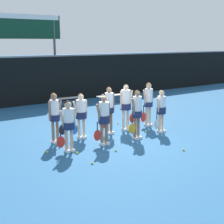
{
  "coord_description": "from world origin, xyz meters",
  "views": [
    {
      "loc": [
        -6.11,
        -8.98,
        3.4
      ],
      "look_at": [
        -0.04,
        0.05,
        0.93
      ],
      "focal_mm": 50.0,
      "sensor_mm": 36.0,
      "label": 1
    }
  ],
  "objects": [
    {
      "name": "tennis_ball_7",
      "position": [
        1.03,
        -2.45,
        0.04
      ],
      "size": [
        0.07,
        0.07,
        0.07
      ],
      "primitive_type": "sphere",
      "color": "#CCE033",
      "rests_on": "ground_plane"
    },
    {
      "name": "player_4",
      "position": [
        -2.01,
        0.58,
        1.02
      ],
      "size": [
        0.64,
        0.35,
        1.72
      ],
      "rotation": [
        0.0,
        0.0,
        0.08
      ],
      "color": "#8C664C",
      "rests_on": "ground_plane"
    },
    {
      "name": "tennis_ball_2",
      "position": [
        1.41,
        -0.16,
        0.03
      ],
      "size": [
        0.06,
        0.06,
        0.06
      ],
      "primitive_type": "sphere",
      "color": "#CCE033",
      "rests_on": "ground_plane"
    },
    {
      "name": "player_2",
      "position": [
        0.56,
        -0.62,
        1.02
      ],
      "size": [
        0.64,
        0.35,
        1.75
      ],
      "rotation": [
        0.0,
        0.0,
        0.19
      ],
      "color": "#8C664C",
      "rests_on": "ground_plane"
    },
    {
      "name": "player_3",
      "position": [
        1.84,
        -0.48,
        0.95
      ],
      "size": [
        0.62,
        0.35,
        1.62
      ],
      "rotation": [
        0.0,
        0.0,
        0.15
      ],
      "color": "beige",
      "rests_on": "ground_plane"
    },
    {
      "name": "bench_courtside",
      "position": [
        3.66,
        5.37,
        0.4
      ],
      "size": [
        2.14,
        0.38,
        0.46
      ],
      "rotation": [
        0.0,
        0.0,
        0.01
      ],
      "color": "#B2B2B7",
      "rests_on": "ground_plane"
    },
    {
      "name": "player_8",
      "position": [
        2.02,
        0.49,
        1.06
      ],
      "size": [
        0.63,
        0.35,
        1.79
      ],
      "rotation": [
        0.0,
        0.0,
        0.03
      ],
      "color": "tan",
      "rests_on": "ground_plane"
    },
    {
      "name": "fence_windscreen",
      "position": [
        0.0,
        7.43,
        1.34
      ],
      "size": [
        60.0,
        0.08,
        2.66
      ],
      "color": "black",
      "rests_on": "ground_plane"
    },
    {
      "name": "player_1",
      "position": [
        -0.75,
        -0.52,
        0.98
      ],
      "size": [
        0.65,
        0.38,
        1.67
      ],
      "rotation": [
        0.0,
        0.0,
        0.06
      ],
      "color": "#8C664C",
      "rests_on": "ground_plane"
    },
    {
      "name": "tennis_ball_3",
      "position": [
        0.24,
        1.09,
        0.03
      ],
      "size": [
        0.06,
        0.06,
        0.06
      ],
      "primitive_type": "sphere",
      "color": "#CCE033",
      "rests_on": "ground_plane"
    },
    {
      "name": "tennis_ball_5",
      "position": [
        -1.95,
        -1.78,
        0.03
      ],
      "size": [
        0.07,
        0.07,
        0.07
      ],
      "primitive_type": "sphere",
      "color": "#CCE033",
      "rests_on": "ground_plane"
    },
    {
      "name": "tennis_ball_4",
      "position": [
        -2.65,
        -0.21,
        0.03
      ],
      "size": [
        0.07,
        0.07,
        0.07
      ],
      "primitive_type": "sphere",
      "color": "#CCE033",
      "rests_on": "ground_plane"
    },
    {
      "name": "bench_far",
      "position": [
        1.07,
        6.08,
        0.38
      ],
      "size": [
        1.79,
        0.52,
        0.44
      ],
      "rotation": [
        0.0,
        0.0,
        -0.09
      ],
      "color": "#B2B2B7",
      "rests_on": "ground_plane"
    },
    {
      "name": "player_6",
      "position": [
        0.09,
        0.45,
        1.04
      ],
      "size": [
        0.66,
        0.35,
        1.78
      ],
      "rotation": [
        0.0,
        0.0,
        -0.03
      ],
      "color": "#8C664C",
      "rests_on": "ground_plane"
    },
    {
      "name": "scoreboard",
      "position": [
        -0.05,
        8.63,
        3.83
      ],
      "size": [
        4.04,
        0.15,
        4.88
      ],
      "color": "#515156",
      "rests_on": "ground_plane"
    },
    {
      "name": "player_7",
      "position": [
        0.91,
        0.51,
        1.09
      ],
      "size": [
        0.69,
        0.41,
        1.82
      ],
      "rotation": [
        0.0,
        0.0,
        -0.08
      ],
      "color": "beige",
      "rests_on": "ground_plane"
    },
    {
      "name": "player_0",
      "position": [
        -2.03,
        -0.47,
        0.97
      ],
      "size": [
        0.66,
        0.39,
        1.64
      ],
      "rotation": [
        0.0,
        0.0,
        -0.01
      ],
      "color": "tan",
      "rests_on": "ground_plane"
    },
    {
      "name": "tennis_ball_8",
      "position": [
        -1.73,
        0.99,
        0.03
      ],
      "size": [
        0.07,
        0.07,
        0.07
      ],
      "primitive_type": "sphere",
      "color": "#CCE033",
      "rests_on": "ground_plane"
    },
    {
      "name": "tennis_ball_6",
      "position": [
        1.18,
        1.42,
        0.03
      ],
      "size": [
        0.07,
        0.07,
        0.07
      ],
      "primitive_type": "sphere",
      "color": "#CCE033",
      "rests_on": "ground_plane"
    },
    {
      "name": "tennis_ball_0",
      "position": [
        -1.91,
        -0.81,
        0.04
      ],
      "size": [
        0.07,
        0.07,
        0.07
      ],
      "primitive_type": "sphere",
      "color": "#CCE033",
      "rests_on": "ground_plane"
    },
    {
      "name": "tennis_ball_1",
      "position": [
        -0.8,
        -1.29,
        0.03
      ],
      "size": [
        0.07,
        0.07,
        0.07
      ],
      "primitive_type": "sphere",
      "color": "#CCE033",
      "rests_on": "ground_plane"
    },
    {
      "name": "player_5",
      "position": [
        -1.04,
        0.53,
        0.96
      ],
      "size": [
        0.66,
        0.39,
        1.63
      ],
      "rotation": [
        0.0,
        0.0,
        -0.09
      ],
      "color": "beige",
      "rests_on": "ground_plane"
    },
    {
      "name": "ground_plane",
      "position": [
        0.0,
        0.0,
        0.0
      ],
      "size": [
        140.0,
        140.0,
        0.0
      ],
      "primitive_type": "plane",
      "color": "#235684"
    }
  ]
}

